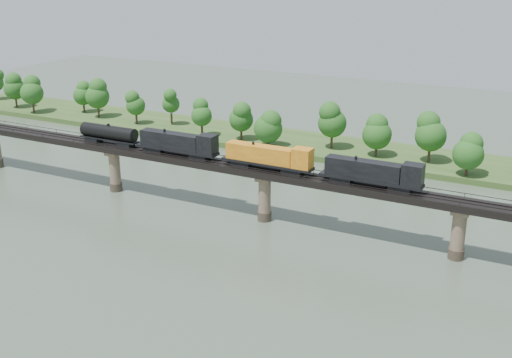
% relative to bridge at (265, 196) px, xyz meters
% --- Properties ---
extents(ground, '(400.00, 400.00, 0.00)m').
position_rel_bridge_xyz_m(ground, '(0.00, -30.00, -5.46)').
color(ground, '#3C4B3B').
rests_on(ground, ground).
extents(far_bank, '(300.00, 24.00, 1.60)m').
position_rel_bridge_xyz_m(far_bank, '(0.00, 55.00, -4.66)').
color(far_bank, '#2F4C1E').
rests_on(far_bank, ground).
extents(bridge, '(236.00, 30.00, 11.50)m').
position_rel_bridge_xyz_m(bridge, '(0.00, 0.00, 0.00)').
color(bridge, '#473A2D').
rests_on(bridge, ground).
extents(bridge_superstructure, '(220.00, 4.90, 0.75)m').
position_rel_bridge_xyz_m(bridge_superstructure, '(0.00, 0.00, 6.33)').
color(bridge_superstructure, black).
rests_on(bridge_superstructure, bridge).
extents(far_treeline, '(289.06, 17.54, 13.60)m').
position_rel_bridge_xyz_m(far_treeline, '(-8.21, 50.52, 3.37)').
color(far_treeline, '#382619').
rests_on(far_treeline, far_bank).
extents(freight_train, '(81.77, 3.19, 5.63)m').
position_rel_bridge_xyz_m(freight_train, '(-6.77, -0.00, 8.73)').
color(freight_train, black).
rests_on(freight_train, bridge).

